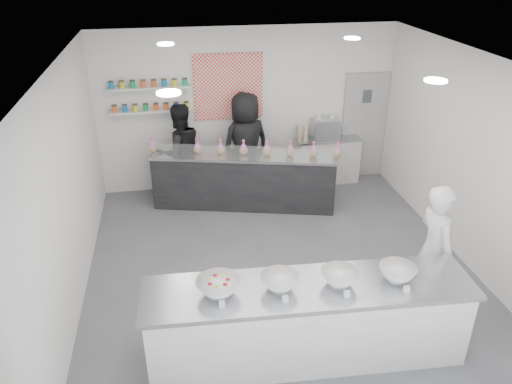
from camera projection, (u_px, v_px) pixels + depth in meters
floor at (280, 270)px, 7.29m from camera, size 6.00×6.00×0.00m
ceiling at (286, 63)px, 5.94m from camera, size 6.00×6.00×0.00m
back_wall at (248, 110)px, 9.25m from camera, size 5.50×0.00×5.50m
left_wall at (67, 193)px, 6.20m from camera, size 0.00×6.00×6.00m
right_wall at (473, 163)px, 7.04m from camera, size 0.00×6.00×6.00m
back_door at (364, 126)px, 9.78m from camera, size 0.88×0.04×2.10m
pattern_panel at (228, 87)px, 8.98m from camera, size 1.25×0.03×1.20m
jar_shelf_lower at (151, 111)px, 8.85m from camera, size 1.45×0.22×0.04m
jar_shelf_upper at (149, 88)px, 8.66m from camera, size 1.45×0.22×0.04m
preserve_jars at (150, 96)px, 8.71m from camera, size 1.45×0.10×0.56m
downlight_0 at (169, 93)px, 4.86m from camera, size 0.24×0.24×0.02m
downlight_1 at (436, 81)px, 5.28m from camera, size 0.24×0.24×0.02m
downlight_2 at (166, 44)px, 7.14m from camera, size 0.24×0.24×0.02m
downlight_3 at (352, 38)px, 7.57m from camera, size 0.24×0.24×0.02m
prep_counter at (307, 322)px, 5.58m from camera, size 3.64×0.99×0.98m
back_bar at (244, 181)px, 8.84m from camera, size 3.27×1.36×1.00m
sneeze_guard at (242, 153)px, 8.30m from camera, size 3.09×0.79×0.27m
espresso_ledge at (328, 160)px, 9.77m from camera, size 1.21×0.39×0.90m
espresso_machine at (325, 130)px, 9.46m from camera, size 0.51×0.35×0.39m
cup_stacks at (302, 133)px, 9.41m from camera, size 0.24×0.24×0.30m
prep_bowls at (310, 280)px, 5.32m from camera, size 2.38×0.63×0.17m
label_cards at (326, 316)px, 4.89m from camera, size 2.01×0.04×0.07m
cookie_bags at (244, 147)px, 8.56m from camera, size 3.28×0.96×0.27m
woman_prep at (434, 249)px, 6.21m from camera, size 0.47×0.67×1.74m
staff_left at (180, 153)px, 8.93m from camera, size 1.05×0.93×1.81m
staff_right at (246, 144)px, 9.13m from camera, size 1.10×0.90×1.94m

